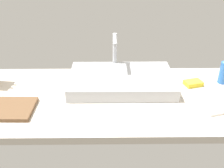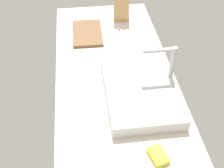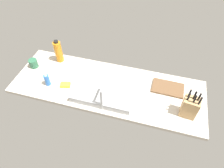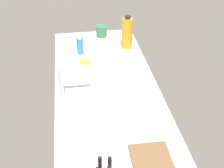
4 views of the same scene
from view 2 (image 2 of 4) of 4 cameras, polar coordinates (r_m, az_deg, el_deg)
The scene contains 6 objects.
countertop_slab at distance 148.27cm, azimuth 1.31°, elevation -2.39°, with size 179.75×61.98×3.50cm, color beige.
sink_basin at distance 146.48cm, azimuth 5.28°, elevation -0.63°, with size 53.69×33.38×6.27cm, color #B7BABF.
faucet at distance 144.40cm, azimuth 10.64°, elevation 3.85°, with size 5.50×16.26×23.35cm.
knife_block at distance 201.35cm, azimuth 1.79°, elevation 15.04°, with size 13.63×11.49×26.60cm.
cutting_board at distance 188.68cm, azimuth -4.74°, elevation 9.67°, with size 28.93×17.89×1.80cm, color brown.
dish_sponge at distance 124.03cm, azimuth 8.80°, elevation -13.38°, with size 9.00×6.00×2.40cm, color yellow.
Camera 2 is at (103.58, -16.48, 106.55)cm, focal length 47.90 mm.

